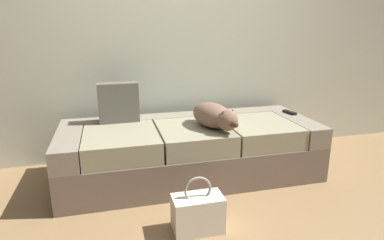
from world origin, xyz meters
The scene contains 6 objects.
back_wall centered at (0.00, 1.62, 1.40)m, with size 6.40×0.10×2.80m, color silver.
couch centered at (0.00, 1.01, 0.23)m, with size 2.16×0.86×0.47m.
dog_tan centered at (0.16, 0.86, 0.57)m, with size 0.36×0.57×0.20m.
tv_remote centered at (1.00, 1.11, 0.48)m, with size 0.04×0.15×0.02m, color black.
throw_pillow centered at (-0.58, 1.23, 0.64)m, with size 0.34×0.12×0.34m, color #636053.
handbag centered at (-0.16, 0.20, 0.13)m, with size 0.32×0.18×0.38m.
Camera 1 is at (-0.66, -1.57, 1.27)m, focal length 30.64 mm.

